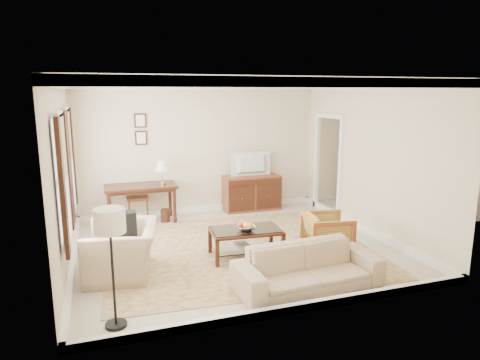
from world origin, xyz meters
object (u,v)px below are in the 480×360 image
coffee_table (246,235)px  club_armchair (121,242)px  tv (252,157)px  sideboard (252,193)px  striped_armchair (327,232)px  writing_desk (141,190)px  sofa (308,261)px

coffee_table → club_armchair: size_ratio=1.03×
club_armchair → tv: bearing=141.5°
sideboard → striped_armchair: (0.28, -3.00, -0.03)m
writing_desk → sideboard: (2.55, 0.18, -0.29)m
club_armchair → sofa: club_armchair is taller
striped_armchair → sofa: sofa is taller
striped_armchair → tv: bearing=15.3°
sideboard → tv: size_ratio=1.45×
sideboard → sofa: (-0.66, -4.10, -0.00)m
sofa → club_armchair: bearing=149.1°
writing_desk → club_armchair: club_armchair is taller
sideboard → tv: (0.00, -0.02, 0.86)m
writing_desk → sofa: bearing=-64.3°
coffee_table → sofa: bearing=-72.3°
sideboard → sofa: 4.15m
coffee_table → club_armchair: (-2.00, -0.08, 0.13)m
writing_desk → sofa: 4.36m
tv → club_armchair: bearing=41.8°
sideboard → tv: bearing=-90.0°
tv → sideboard: bearing=-90.0°
writing_desk → sofa: size_ratio=0.71×
tv → coffee_table: tv is taller
writing_desk → tv: 2.62m
striped_armchair → sofa: size_ratio=0.37×
writing_desk → coffee_table: 2.94m
tv → sofa: 4.22m
sofa → striped_armchair: bearing=46.8°
sideboard → striped_armchair: bearing=-84.7°
tv → striped_armchair: tv is taller
sideboard → sofa: bearing=-99.2°
tv → sofa: (-0.66, -4.08, -0.86)m
coffee_table → sofa: (0.44, -1.38, 0.03)m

